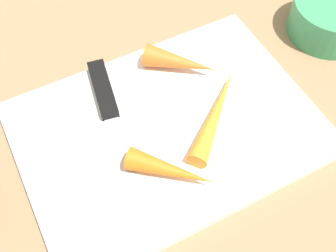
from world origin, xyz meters
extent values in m
plane|color=#8C6D4C|center=(0.00, 0.00, 0.00)|extent=(1.40, 1.40, 0.00)
cube|color=white|center=(0.00, 0.00, 0.01)|extent=(0.36, 0.26, 0.01)
cube|color=#B7B7BC|center=(0.07, 0.01, 0.01)|extent=(0.04, 0.11, 0.00)
cube|color=black|center=(0.05, -0.09, 0.02)|extent=(0.04, 0.09, 0.01)
cone|color=orange|center=(-0.06, 0.02, 0.02)|extent=(0.12, 0.11, 0.02)
cone|color=orange|center=(0.03, 0.06, 0.03)|extent=(0.09, 0.09, 0.03)
cone|color=orange|center=(-0.06, -0.07, 0.03)|extent=(0.09, 0.09, 0.03)
cylinder|color=#388C59|center=(-0.29, -0.05, 0.03)|extent=(0.12, 0.12, 0.05)
camera|label=1|loc=(0.13, 0.25, 0.44)|focal=44.83mm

